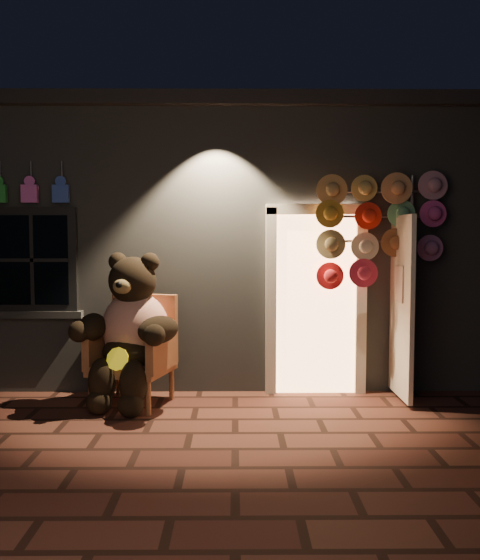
{
  "coord_description": "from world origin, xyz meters",
  "views": [
    {
      "loc": [
        0.42,
        -5.36,
        1.79
      ],
      "look_at": [
        0.47,
        1.0,
        1.35
      ],
      "focal_mm": 38.0,
      "sensor_mm": 36.0,
      "label": 1
    }
  ],
  "objects": [
    {
      "name": "teddy_bear",
      "position": [
        -0.7,
        0.91,
        0.81
      ],
      "size": [
        1.15,
        1.05,
        1.65
      ],
      "rotation": [
        0.0,
        0.0,
        -0.29
      ],
      "color": "red",
      "rests_on": "ground"
    },
    {
      "name": "wicker_armchair",
      "position": [
        -0.67,
        1.05,
        0.59
      ],
      "size": [
        0.96,
        0.92,
        1.17
      ],
      "rotation": [
        0.0,
        0.0,
        -0.29
      ],
      "color": "#AE6E43",
      "rests_on": "ground"
    },
    {
      "name": "hat_rack",
      "position": [
        2.02,
        1.28,
        1.93
      ],
      "size": [
        1.43,
        0.22,
        2.53
      ],
      "color": "#59595E",
      "rests_on": "ground"
    },
    {
      "name": "ground",
      "position": [
        0.0,
        0.0,
        0.0
      ],
      "size": [
        60.0,
        60.0,
        0.0
      ],
      "primitive_type": "plane",
      "color": "brown",
      "rests_on": "ground"
    },
    {
      "name": "shop_building",
      "position": [
        0.0,
        3.99,
        1.74
      ],
      "size": [
        7.3,
        5.95,
        3.51
      ],
      "color": "slate",
      "rests_on": "ground"
    }
  ]
}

